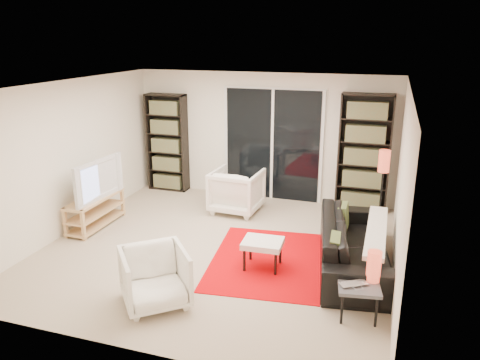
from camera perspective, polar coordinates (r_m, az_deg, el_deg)
name	(u,v)px	position (r m, az deg, el deg)	size (l,w,h in m)	color
floor	(218,248)	(7.09, -2.70, -8.24)	(5.00, 5.00, 0.00)	#C6AE96
wall_back	(263,136)	(8.98, 2.82, 5.34)	(5.00, 0.02, 2.40)	white
wall_front	(123,242)	(4.56, -14.09, -7.29)	(5.00, 0.02, 2.40)	white
wall_left	(69,157)	(7.88, -20.13, 2.60)	(0.02, 5.00, 2.40)	white
wall_right	(401,188)	(6.27, 19.08, -0.91)	(0.02, 5.00, 2.40)	white
ceiling	(216,86)	(6.43, -3.00, 11.43)	(5.00, 5.00, 0.02)	white
sliding_door	(273,145)	(8.92, 3.99, 4.27)	(1.92, 0.08, 2.16)	white
bookshelf_left	(167,143)	(9.56, -8.86, 4.52)	(0.80, 0.30, 1.95)	black
bookshelf_right	(364,153)	(8.56, 14.89, 3.16)	(0.90, 0.30, 2.10)	black
tv_stand	(96,211)	(8.12, -17.20, -3.63)	(0.39, 1.21, 0.50)	#E3AB72
tv	(93,179)	(7.93, -17.43, 0.15)	(1.13, 0.15, 0.65)	black
rug	(267,260)	(6.72, 3.37, -9.74)	(1.55, 2.09, 0.01)	#D30005
sofa	(354,244)	(6.61, 13.78, -7.55)	(2.29, 0.90, 0.67)	black
armchair_back	(237,191)	(8.36, -0.41, -1.32)	(0.83, 0.85, 0.78)	white
armchair_front	(155,278)	(5.66, -10.33, -11.62)	(0.73, 0.75, 0.69)	white
ottoman	(263,244)	(6.39, 2.79, -7.84)	(0.55, 0.46, 0.40)	white
side_table	(359,288)	(5.51, 14.28, -12.64)	(0.52, 0.52, 0.40)	#4A4A4F
laptop	(355,286)	(5.42, 13.90, -12.43)	(0.31, 0.20, 0.02)	silver
table_lamp	(374,266)	(5.53, 16.00, -10.06)	(0.16, 0.16, 0.36)	#DA482C
floor_lamp	(383,170)	(7.79, 17.08, 1.21)	(0.20, 0.20, 1.32)	black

